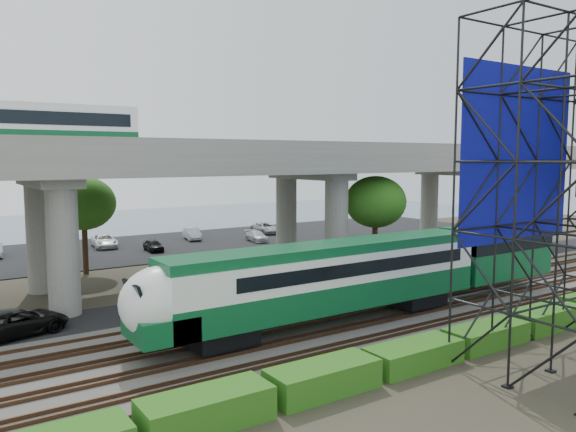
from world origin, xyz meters
TOP-DOWN VIEW (x-y plane):
  - ground at (0.00, 0.00)m, footprint 140.00×140.00m
  - ballast_bed at (0.00, 2.00)m, footprint 90.00×12.00m
  - service_road at (0.00, 10.50)m, footprint 90.00×5.00m
  - parking_lot at (0.00, 34.00)m, footprint 90.00×18.00m
  - harbor_water at (0.00, 56.00)m, footprint 140.00×40.00m
  - rail_tracks at (0.00, 2.00)m, footprint 90.00×9.52m
  - commuter_train at (3.40, 2.00)m, footprint 29.30×3.06m
  - overpass at (-0.78, 16.00)m, footprint 80.00×12.00m
  - hedge_strip at (1.01, -4.30)m, footprint 34.60×1.80m
  - trees at (-4.67, 16.17)m, footprint 40.94×16.94m
  - suv at (-12.87, 9.80)m, footprint 5.40×3.47m
  - parked_cars at (1.27, 33.86)m, footprint 38.26×9.74m

SIDE VIEW (x-z plane):
  - ground at x=0.00m, z-range 0.00..0.00m
  - harbor_water at x=0.00m, z-range 0.00..0.03m
  - service_road at x=0.00m, z-range 0.00..0.08m
  - parking_lot at x=0.00m, z-range 0.00..0.08m
  - ballast_bed at x=0.00m, z-range 0.00..0.20m
  - rail_tracks at x=0.00m, z-range 0.20..0.36m
  - hedge_strip at x=1.01m, z-range -0.04..1.16m
  - parked_cars at x=1.27m, z-range 0.06..1.37m
  - suv at x=-12.87m, z-range 0.08..1.47m
  - commuter_train at x=3.40m, z-range 0.73..5.03m
  - trees at x=-4.67m, z-range 1.73..9.42m
  - overpass at x=-0.78m, z-range 2.01..14.41m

